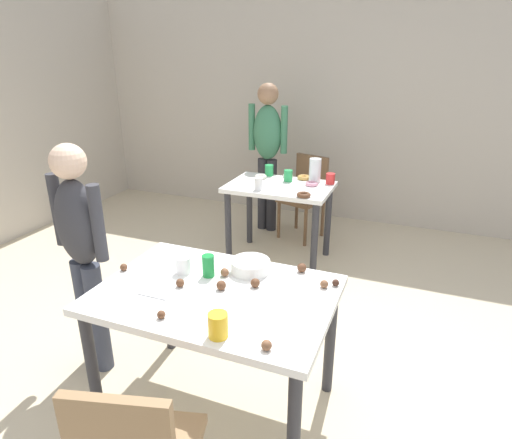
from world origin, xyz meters
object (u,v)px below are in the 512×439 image
chair_far_table (306,192)px  person_girl_near (81,243)px  person_adult_far (268,145)px  soda_can (208,266)px  pitcher_far (315,170)px  dining_table_near (216,307)px  mixing_bowl (250,266)px  dining_table_far (280,198)px

chair_far_table → person_girl_near: bearing=-104.3°
person_adult_far → person_girl_near: bearing=-94.6°
soda_can → pitcher_far: (0.07, 1.99, 0.05)m
dining_table_near → soda_can: size_ratio=9.84×
person_adult_far → soda_can: person_adult_far is taller
soda_can → dining_table_near: bearing=-51.5°
chair_far_table → pitcher_far: (0.20, -0.46, 0.36)m
mixing_bowl → pitcher_far: size_ratio=0.99×
chair_far_table → soda_can: size_ratio=7.13×
person_girl_near → chair_far_table: bearing=75.7°
pitcher_far → chair_far_table: bearing=113.6°
chair_far_table → pitcher_far: size_ratio=3.93×
chair_far_table → pitcher_far: bearing=-66.4°
chair_far_table → mixing_bowl: (0.32, -2.32, 0.29)m
person_girl_near → person_adult_far: bearing=85.4°
dining_table_far → person_adult_far: bearing=118.8°
mixing_bowl → soda_can: bearing=-145.8°
person_adult_far → mixing_bowl: person_adult_far is taller
chair_far_table → dining_table_far: bearing=-96.0°
dining_table_far → person_adult_far: person_adult_far is taller
mixing_bowl → dining_table_near: bearing=-108.3°
mixing_bowl → pitcher_far: 1.87m
person_girl_near → mixing_bowl: (0.97, 0.23, -0.07)m
dining_table_far → soda_can: (0.20, -1.78, 0.19)m
mixing_bowl → soda_can: size_ratio=1.79×
person_girl_near → soda_can: (0.78, 0.10, -0.04)m
person_girl_near → soda_can: bearing=7.1°
dining_table_near → soda_can: bearing=128.5°
chair_far_table → mixing_bowl: size_ratio=3.99×
soda_can → person_adult_far: bearing=103.0°
chair_far_table → person_girl_near: size_ratio=0.61×
dining_table_near → soda_can: soda_can is taller
person_girl_near → dining_table_far: bearing=72.8°
person_adult_far → mixing_bowl: size_ratio=7.31×
dining_table_near → person_adult_far: bearing=104.6°
person_girl_near → pitcher_far: size_ratio=6.50×
soda_can → mixing_bowl: bearing=34.2°
dining_table_near → mixing_bowl: (0.09, 0.26, 0.13)m
person_adult_far → dining_table_near: bearing=-75.4°
chair_far_table → person_adult_far: bearing=179.0°
chair_far_table → soda_can: soda_can is taller
person_girl_near → person_adult_far: person_adult_far is taller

